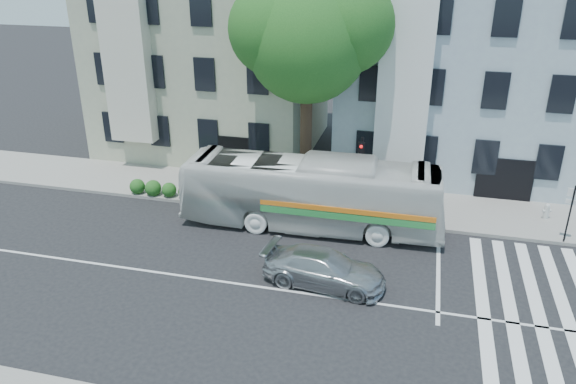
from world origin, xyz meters
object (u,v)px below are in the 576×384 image
(sedan, at_px, (324,269))
(traffic_signal, at_px, (361,166))
(bus, at_px, (311,193))
(fire_hydrant, at_px, (547,211))

(sedan, xyz_separation_m, traffic_signal, (0.47, 5.97, 1.77))
(bus, bearing_deg, sedan, -163.62)
(sedan, distance_m, traffic_signal, 6.24)
(bus, bearing_deg, fire_hydrant, -74.92)
(bus, bearing_deg, traffic_signal, -52.14)
(fire_hydrant, bearing_deg, sedan, -139.58)
(sedan, xyz_separation_m, fire_hydrant, (8.72, 7.43, -0.14))
(traffic_signal, distance_m, fire_hydrant, 8.59)
(traffic_signal, bearing_deg, fire_hydrant, -13.92)
(bus, xyz_separation_m, fire_hydrant, (10.14, 3.01, -1.06))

